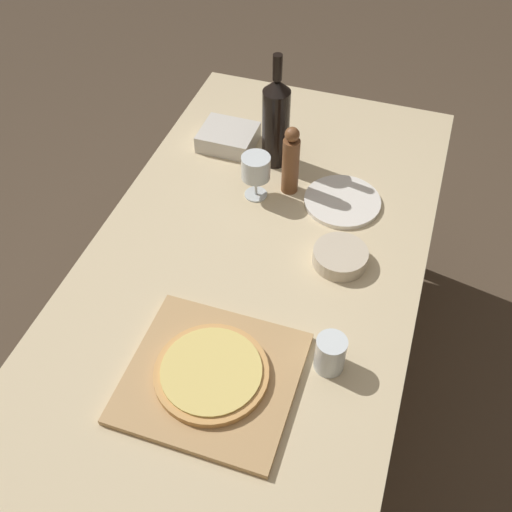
{
  "coord_description": "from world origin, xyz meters",
  "views": [
    {
      "loc": [
        0.35,
        -1.02,
        1.93
      ],
      "look_at": [
        0.02,
        -0.03,
        0.79
      ],
      "focal_mm": 42.0,
      "sensor_mm": 36.0,
      "label": 1
    }
  ],
  "objects_px": {
    "pizza": "(211,372)",
    "small_bowl": "(340,257)",
    "pepper_mill": "(291,162)",
    "wine_glass": "(256,169)",
    "wine_bottle": "(276,121)"
  },
  "relations": [
    {
      "from": "pizza",
      "to": "pepper_mill",
      "type": "distance_m",
      "value": 0.69
    },
    {
      "from": "wine_bottle",
      "to": "wine_glass",
      "type": "bearing_deg",
      "value": -91.86
    },
    {
      "from": "pepper_mill",
      "to": "small_bowl",
      "type": "relative_size",
      "value": 1.52
    },
    {
      "from": "wine_bottle",
      "to": "small_bowl",
      "type": "height_order",
      "value": "wine_bottle"
    },
    {
      "from": "pizza",
      "to": "wine_bottle",
      "type": "xyz_separation_m",
      "value": [
        -0.1,
        0.8,
        0.12
      ]
    },
    {
      "from": "pizza",
      "to": "small_bowl",
      "type": "xyz_separation_m",
      "value": [
        0.2,
        0.44,
        -0.01
      ]
    },
    {
      "from": "pizza",
      "to": "small_bowl",
      "type": "bearing_deg",
      "value": 66.19
    },
    {
      "from": "small_bowl",
      "to": "pizza",
      "type": "bearing_deg",
      "value": -113.81
    },
    {
      "from": "pepper_mill",
      "to": "small_bowl",
      "type": "distance_m",
      "value": 0.33
    },
    {
      "from": "wine_glass",
      "to": "small_bowl",
      "type": "bearing_deg",
      "value": -31.87
    },
    {
      "from": "wine_bottle",
      "to": "pepper_mill",
      "type": "distance_m",
      "value": 0.15
    },
    {
      "from": "pizza",
      "to": "wine_glass",
      "type": "xyz_separation_m",
      "value": [
        -0.1,
        0.63,
        0.07
      ]
    },
    {
      "from": "wine_bottle",
      "to": "wine_glass",
      "type": "relative_size",
      "value": 2.59
    },
    {
      "from": "pizza",
      "to": "wine_bottle",
      "type": "relative_size",
      "value": 0.71
    },
    {
      "from": "wine_glass",
      "to": "small_bowl",
      "type": "xyz_separation_m",
      "value": [
        0.3,
        -0.19,
        -0.08
      ]
    }
  ]
}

